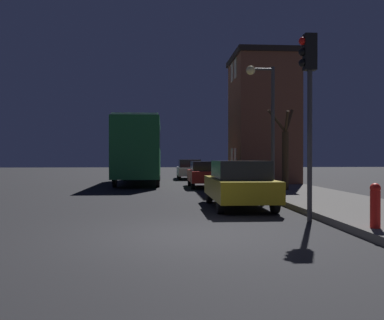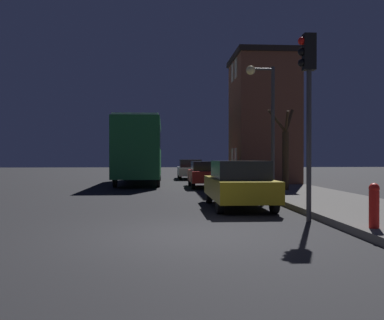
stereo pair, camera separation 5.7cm
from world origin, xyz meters
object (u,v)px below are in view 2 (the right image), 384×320
(streetlamp, at_px, (265,108))
(car_mid_lane, at_px, (207,174))
(car_far_lane, at_px, (190,169))
(traffic_light, at_px, (308,88))
(fire_hydrant, at_px, (374,204))
(car_near_lane, at_px, (239,183))
(bus, at_px, (140,146))
(bare_tree, at_px, (285,153))

(streetlamp, height_order, car_mid_lane, streetlamp)
(car_mid_lane, xyz_separation_m, car_far_lane, (-0.36, 8.81, 0.00))
(traffic_light, distance_m, car_far_lane, 21.21)
(fire_hydrant, bearing_deg, streetlamp, 91.18)
(traffic_light, distance_m, car_mid_lane, 12.52)
(streetlamp, distance_m, car_near_lane, 4.72)
(car_far_lane, distance_m, fire_hydrant, 23.18)
(car_far_lane, bearing_deg, bus, -122.45)
(traffic_light, xyz_separation_m, bare_tree, (1.75, 8.00, -1.52))
(bare_tree, xyz_separation_m, car_far_lane, (-3.39, 12.99, -1.06))
(traffic_light, relative_size, bus, 0.48)
(bus, distance_m, fire_hydrant, 18.72)
(fire_hydrant, bearing_deg, bus, 107.63)
(bus, height_order, car_near_lane, bus)
(traffic_light, bearing_deg, fire_hydrant, -72.55)
(car_near_lane, xyz_separation_m, car_mid_lane, (-0.08, 9.23, -0.04))
(streetlamp, bearing_deg, bus, 120.44)
(car_near_lane, bearing_deg, car_far_lane, 91.37)
(traffic_light, bearing_deg, bus, 107.66)
(traffic_light, relative_size, car_near_lane, 1.06)
(traffic_light, xyz_separation_m, fire_hydrant, (0.65, -2.07, -2.67))
(bare_tree, distance_m, fire_hydrant, 10.20)
(streetlamp, xyz_separation_m, traffic_light, (-0.48, -6.39, -0.22))
(bus, distance_m, car_far_lane, 6.45)
(car_near_lane, distance_m, car_mid_lane, 9.23)
(bare_tree, relative_size, bus, 0.37)
(car_near_lane, relative_size, fire_hydrant, 4.87)
(streetlamp, relative_size, car_near_lane, 1.15)
(car_far_lane, bearing_deg, streetlamp, -81.76)
(streetlamp, xyz_separation_m, bare_tree, (1.27, 1.61, -1.74))
(car_near_lane, bearing_deg, bus, 106.56)
(streetlamp, xyz_separation_m, car_far_lane, (-2.12, 14.60, -2.80))
(fire_hydrant, bearing_deg, car_mid_lane, 97.73)
(streetlamp, bearing_deg, car_far_lane, 98.24)
(streetlamp, relative_size, bare_tree, 1.41)
(bus, bearing_deg, car_far_lane, 57.55)
(car_near_lane, bearing_deg, traffic_light, -67.77)
(bus, bearing_deg, fire_hydrant, -72.37)
(bare_tree, relative_size, car_mid_lane, 0.89)
(bare_tree, bearing_deg, fire_hydrant, -96.24)
(car_near_lane, height_order, car_mid_lane, car_near_lane)
(bare_tree, bearing_deg, car_far_lane, 104.63)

